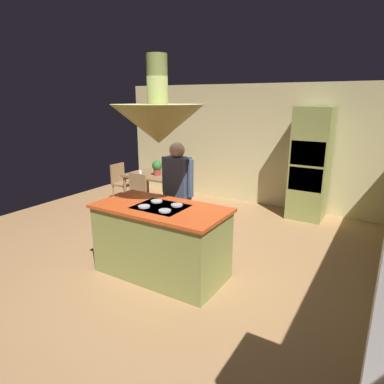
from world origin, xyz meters
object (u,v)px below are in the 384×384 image
(kitchen_island, at_px, (161,241))
(potted_plant_on_table, at_px, (157,167))
(chair_at_corner, at_px, (121,181))
(person_at_island, at_px, (178,191))
(cup_on_table, at_px, (140,173))
(dining_table, at_px, (155,179))
(oven_tower, at_px, (310,164))
(chair_facing_island, at_px, (135,193))
(chair_by_back_wall, at_px, (173,180))

(kitchen_island, xyz_separation_m, potted_plant_on_table, (-1.59, 2.03, 0.45))
(chair_at_corner, distance_m, potted_plant_on_table, 1.14)
(kitchen_island, bearing_deg, person_at_island, 106.81)
(potted_plant_on_table, bearing_deg, cup_on_table, -156.31)
(person_at_island, relative_size, cup_on_table, 18.40)
(dining_table, height_order, chair_at_corner, chair_at_corner)
(oven_tower, relative_size, chair_facing_island, 2.43)
(person_at_island, height_order, chair_at_corner, person_at_island)
(kitchen_island, distance_m, cup_on_table, 2.70)
(person_at_island, height_order, chair_facing_island, person_at_island)
(kitchen_island, height_order, person_at_island, person_at_island)
(person_at_island, xyz_separation_m, cup_on_table, (-1.69, 1.18, -0.14))
(chair_by_back_wall, bearing_deg, chair_facing_island, 90.00)
(person_at_island, xyz_separation_m, chair_at_corner, (-2.42, 1.39, -0.45))
(dining_table, xyz_separation_m, chair_facing_island, (0.00, -0.65, -0.16))
(chair_by_back_wall, height_order, potted_plant_on_table, potted_plant_on_table)
(kitchen_island, relative_size, chair_by_back_wall, 1.97)
(dining_table, distance_m, cup_on_table, 0.33)
(cup_on_table, bearing_deg, oven_tower, 24.27)
(chair_facing_island, xyz_separation_m, chair_at_corner, (-0.94, 0.65, 0.00))
(chair_facing_island, bearing_deg, oven_tower, 32.61)
(oven_tower, bearing_deg, chair_facing_island, -147.39)
(kitchen_island, distance_m, chair_by_back_wall, 3.23)
(kitchen_island, relative_size, cup_on_table, 19.06)
(person_at_island, distance_m, chair_by_back_wall, 2.56)
(chair_facing_island, distance_m, chair_at_corner, 1.14)
(chair_facing_island, xyz_separation_m, potted_plant_on_table, (0.11, 0.58, 0.42))
(dining_table, bearing_deg, chair_at_corner, -180.00)
(dining_table, bearing_deg, cup_on_table, -134.42)
(oven_tower, xyz_separation_m, potted_plant_on_table, (-2.69, -1.21, -0.13))
(chair_by_back_wall, distance_m, potted_plant_on_table, 0.84)
(chair_at_corner, bearing_deg, person_at_island, -119.84)
(dining_table, relative_size, potted_plant_on_table, 3.73)
(person_at_island, height_order, chair_by_back_wall, person_at_island)
(oven_tower, relative_size, person_at_island, 1.28)
(chair_by_back_wall, bearing_deg, person_at_island, 126.08)
(oven_tower, distance_m, dining_table, 3.05)
(cup_on_table, bearing_deg, dining_table, 45.58)
(oven_tower, distance_m, person_at_island, 2.86)
(chair_at_corner, bearing_deg, chair_by_back_wall, -55.38)
(dining_table, distance_m, chair_facing_island, 0.67)
(oven_tower, xyz_separation_m, person_at_island, (-1.31, -2.53, -0.11))
(oven_tower, relative_size, cup_on_table, 23.51)
(oven_tower, distance_m, potted_plant_on_table, 2.95)
(dining_table, height_order, potted_plant_on_table, potted_plant_on_table)
(oven_tower, height_order, chair_facing_island, oven_tower)
(person_at_island, bearing_deg, potted_plant_on_table, 136.11)
(chair_by_back_wall, distance_m, cup_on_table, 0.94)
(oven_tower, distance_m, chair_at_corner, 3.95)
(person_at_island, bearing_deg, chair_facing_island, 153.44)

